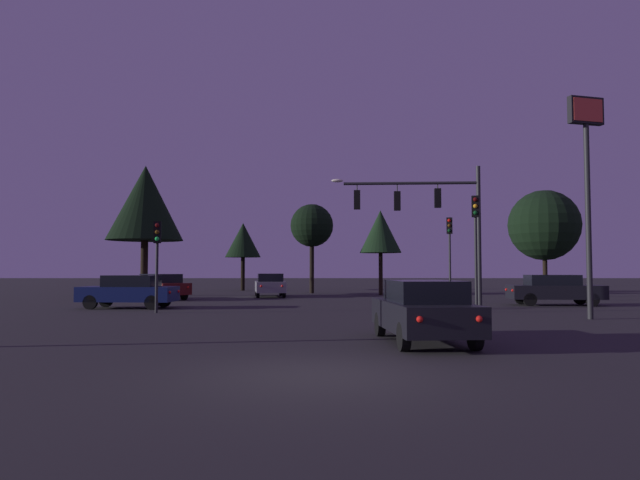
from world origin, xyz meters
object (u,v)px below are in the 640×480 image
Objects in this scene: tree_center_horizon at (542,225)px; car_crossing_left at (128,291)px; car_crossing_right at (553,289)px; car_parked_lot at (268,285)px; car_far_lane at (158,286)px; store_sign_illuminated at (585,158)px; tree_left_far at (310,226)px; traffic_light_median at (155,247)px; traffic_signal_mast_arm at (428,211)px; traffic_light_corner_left at (474,230)px; tree_lot_edge at (242,240)px; traffic_light_corner_right at (448,242)px; tree_right_cluster at (379,232)px; car_nearside_lane at (422,310)px; tree_behind_sign at (144,203)px.

car_crossing_left is at bearing -154.61° from tree_center_horizon.
car_crossing_right and car_parked_lot have the same top height.
store_sign_illuminated is at bearing -34.99° from car_far_lane.
car_parked_lot is 0.69× the size of tree_left_far.
tree_left_far is (6.12, 19.54, 2.37)m from traffic_light_median.
traffic_signal_mast_arm is 0.86× the size of store_sign_illuminated.
traffic_light_corner_left is 5.21m from store_sign_illuminated.
tree_left_far is 1.17× the size of tree_lot_edge.
tree_center_horizon is at bearing 38.92° from traffic_light_corner_right.
traffic_signal_mast_arm is at bearing -86.14° from tree_right_cluster.
store_sign_illuminated reaches higher than car_nearside_lane.
car_crossing_left is at bearing -116.10° from tree_left_far.
traffic_light_corner_right is 0.66× the size of tree_center_horizon.
traffic_light_median is 13.49m from car_nearside_lane.
tree_right_cluster is (16.11, 1.40, -1.86)m from tree_behind_sign.
traffic_signal_mast_arm is 1.84× the size of traffic_light_median.
car_crossing_left is at bearing 126.06° from traffic_light_median.
car_crossing_left is (-15.94, -5.02, -2.48)m from traffic_light_corner_right.
car_far_lane is 0.49× the size of tree_behind_sign.
tree_behind_sign is at bearing 159.24° from traffic_light_corner_right.
traffic_light_corner_right is at bearing 67.44° from traffic_signal_mast_arm.
tree_behind_sign is (-19.01, 7.20, 3.00)m from traffic_light_corner_right.
traffic_signal_mast_arm is at bearing -35.21° from tree_behind_sign.
car_crossing_left is 12.49m from car_parked_lot.
tree_behind_sign reaches higher than car_crossing_right.
tree_center_horizon is (18.07, -0.02, 3.90)m from car_parked_lot.
store_sign_illuminated reaches higher than traffic_light_corner_right.
car_crossing_right is at bearing -23.14° from tree_behind_sign.
tree_center_horizon is (7.64, 6.17, 1.41)m from traffic_light_corner_right.
tree_behind_sign is at bearing 177.78° from tree_center_horizon.
traffic_light_median is 0.56× the size of tree_left_far.
car_nearside_lane is at bearing -75.35° from tree_lot_edge.
store_sign_illuminated is 1.41× the size of tree_lot_edge.
car_crossing_right is 0.99× the size of car_parked_lot.
store_sign_illuminated reaches higher than tree_left_far.
car_crossing_left is at bearing -173.99° from car_crossing_right.
tree_lot_edge reaches higher than car_parked_lot.
tree_left_far is at bearing 96.15° from car_nearside_lane.
tree_left_far is (-7.76, 11.69, 1.79)m from traffic_light_corner_right.
traffic_light_corner_left is at bearing -69.51° from tree_left_far.
tree_behind_sign is (-2.34, 4.54, 5.48)m from car_far_lane.
tree_left_far is at bearing 114.72° from store_sign_illuminated.
traffic_light_median is at bearing 133.92° from car_nearside_lane.
traffic_light_corner_right is at bearing -71.38° from tree_right_cluster.
tree_lot_edge is (-3.27, 11.09, 3.45)m from car_parked_lot.
store_sign_illuminated is 0.91× the size of tree_behind_sign.
traffic_light_corner_right is at bearing 147.86° from car_crossing_right.
car_far_lane is 24.86m from tree_center_horizon.
car_parked_lot is at bearing 127.47° from store_sign_illuminated.
tree_behind_sign is at bearing -175.05° from tree_right_cluster.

